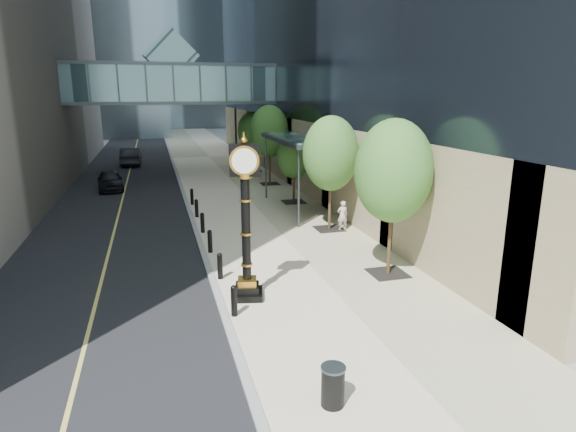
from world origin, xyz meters
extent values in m
plane|color=gray|center=(0.00, 0.00, 0.00)|extent=(320.00, 320.00, 0.00)
cube|color=black|center=(-7.00, 40.00, 0.01)|extent=(8.00, 180.00, 0.02)
cube|color=beige|center=(1.00, 40.00, 0.03)|extent=(8.00, 180.00, 0.06)
cube|color=gray|center=(-3.00, 40.00, 0.04)|extent=(0.25, 180.00, 0.07)
cube|color=slate|center=(-3.00, 28.00, 7.50)|extent=(17.00, 4.00, 3.00)
cube|color=#383F44|center=(-3.00, 28.00, 6.05)|extent=(17.00, 4.20, 0.25)
cube|color=#383F44|center=(-3.00, 28.00, 8.95)|extent=(17.00, 4.20, 0.25)
cube|color=slate|center=(-3.00, 28.00, 9.60)|extent=(4.24, 3.00, 4.24)
cube|color=#383F44|center=(3.50, 14.00, 4.20)|extent=(3.00, 8.00, 0.25)
cube|color=slate|center=(3.50, 14.00, 4.35)|extent=(2.80, 7.80, 0.06)
cylinder|color=#383F44|center=(2.20, 10.30, 2.10)|extent=(0.12, 0.12, 4.20)
cylinder|color=#383F44|center=(2.20, 17.70, 2.10)|extent=(0.12, 0.12, 4.20)
cylinder|color=black|center=(-2.70, 1.00, 0.51)|extent=(0.20, 0.20, 0.90)
cylinder|color=black|center=(-2.70, 4.20, 0.51)|extent=(0.20, 0.20, 0.90)
cylinder|color=black|center=(-2.70, 7.40, 0.51)|extent=(0.20, 0.20, 0.90)
cylinder|color=black|center=(-2.70, 10.60, 0.51)|extent=(0.20, 0.20, 0.90)
cylinder|color=black|center=(-2.70, 13.80, 0.51)|extent=(0.20, 0.20, 0.90)
cylinder|color=black|center=(-2.70, 17.00, 0.51)|extent=(0.20, 0.20, 0.90)
cube|color=black|center=(3.60, 3.00, 0.07)|extent=(1.40, 1.40, 0.02)
cylinder|color=#49341F|center=(3.60, 3.00, 1.63)|extent=(0.14, 0.14, 3.13)
ellipsoid|color=#29561F|center=(3.60, 3.00, 4.05)|extent=(2.87, 2.87, 3.83)
cube|color=black|center=(3.60, 9.50, 0.07)|extent=(1.40, 1.40, 0.02)
cylinder|color=#49341F|center=(3.60, 9.50, 1.58)|extent=(0.14, 0.14, 3.03)
ellipsoid|color=#29561F|center=(3.60, 9.50, 3.92)|extent=(2.78, 2.78, 3.70)
cube|color=black|center=(3.60, 16.00, 0.07)|extent=(1.40, 1.40, 0.02)
cylinder|color=#49341F|center=(3.60, 16.00, 1.22)|extent=(0.14, 0.14, 2.32)
ellipsoid|color=#29561F|center=(3.60, 16.00, 3.01)|extent=(2.13, 2.13, 2.84)
cube|color=black|center=(3.60, 22.50, 0.07)|extent=(1.40, 1.40, 0.02)
cylinder|color=#49341F|center=(3.60, 22.50, 1.63)|extent=(0.14, 0.14, 3.14)
ellipsoid|color=#29561F|center=(3.60, 22.50, 4.05)|extent=(2.88, 2.88, 3.83)
cube|color=black|center=(3.60, 29.00, 0.07)|extent=(1.40, 1.40, 0.02)
cylinder|color=#49341F|center=(3.60, 29.00, 1.44)|extent=(0.14, 0.14, 2.76)
ellipsoid|color=#29561F|center=(3.60, 29.00, 3.57)|extent=(2.53, 2.53, 3.37)
cube|color=black|center=(-2.04, 2.26, 0.17)|extent=(1.21, 1.21, 0.23)
cube|color=black|center=(-2.04, 2.26, 0.40)|extent=(0.94, 0.94, 0.23)
cube|color=#C48729|center=(-2.04, 2.26, 0.63)|extent=(0.74, 0.74, 0.23)
cylinder|color=black|center=(-2.04, 2.26, 2.49)|extent=(0.29, 0.29, 3.50)
cube|color=black|center=(-2.04, 2.26, 4.75)|extent=(1.01, 0.53, 1.02)
cylinder|color=white|center=(-2.04, 2.46, 4.75)|extent=(0.78, 0.21, 0.79)
cylinder|color=white|center=(-2.04, 2.07, 4.75)|extent=(0.78, 0.21, 0.79)
sphere|color=#C48729|center=(-2.04, 2.26, 5.37)|extent=(0.23, 0.23, 0.23)
cylinder|color=black|center=(-1.32, -4.00, 0.51)|extent=(0.66, 0.66, 0.90)
imported|color=#BBB6AB|center=(4.17, 9.15, 0.82)|extent=(0.57, 0.39, 1.51)
imported|color=black|center=(-7.96, 23.59, 0.73)|extent=(2.09, 4.29, 1.41)
imported|color=black|center=(-6.95, 36.14, 0.86)|extent=(1.85, 5.12, 1.68)
camera|label=1|loc=(-4.79, -12.74, 6.83)|focal=30.00mm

